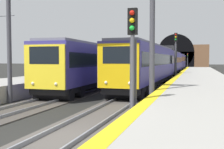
# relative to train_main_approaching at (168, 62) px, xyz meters

# --- Properties ---
(ground_plane) EXTENTS (320.00, 320.00, 0.00)m
(ground_plane) POSITION_rel_train_main_approaching_xyz_m (-36.64, -0.00, -2.34)
(ground_plane) COLOR black
(platform_right) EXTENTS (112.00, 4.96, 1.09)m
(platform_right) POSITION_rel_train_main_approaching_xyz_m (-36.64, -4.77, -1.79)
(platform_right) COLOR #9E9B93
(platform_right) RESTS_ON ground_plane
(platform_right_edge_strip) EXTENTS (112.00, 0.50, 0.01)m
(platform_right_edge_strip) POSITION_rel_train_main_approaching_xyz_m (-36.64, -2.54, -1.25)
(platform_right_edge_strip) COLOR yellow
(platform_right_edge_strip) RESTS_ON platform_right
(track_main_line) EXTENTS (160.00, 2.66, 0.21)m
(track_main_line) POSITION_rel_train_main_approaching_xyz_m (-36.64, -0.00, -2.29)
(track_main_line) COLOR #4C4742
(track_main_line) RESTS_ON ground_plane
(train_main_approaching) EXTENTS (57.58, 3.23, 4.99)m
(train_main_approaching) POSITION_rel_train_main_approaching_xyz_m (0.00, 0.00, 0.00)
(train_main_approaching) COLOR navy
(train_main_approaching) RESTS_ON ground_plane
(train_adjacent_platform) EXTENTS (64.64, 3.37, 4.09)m
(train_adjacent_platform) POSITION_rel_train_main_approaching_xyz_m (2.35, 4.81, -0.01)
(train_adjacent_platform) COLOR navy
(train_adjacent_platform) RESTS_ON ground_plane
(railway_signal_near) EXTENTS (0.39, 0.38, 4.77)m
(railway_signal_near) POSITION_rel_train_main_approaching_xyz_m (-34.02, -1.89, 0.57)
(railway_signal_near) COLOR #4C4C54
(railway_signal_near) RESTS_ON ground_plane
(railway_signal_mid) EXTENTS (0.39, 0.38, 5.98)m
(railway_signal_mid) POSITION_rel_train_main_approaching_xyz_m (-10.53, -1.89, 1.24)
(railway_signal_mid) COLOR #38383D
(railway_signal_mid) RESTS_ON ground_plane
(railway_signal_far) EXTENTS (0.39, 0.38, 4.55)m
(railway_signal_far) POSITION_rel_train_main_approaching_xyz_m (35.24, -1.89, 0.45)
(railway_signal_far) COLOR #38383D
(railway_signal_far) RESTS_ON ground_plane
(overhead_signal_gantry) EXTENTS (0.70, 9.26, 7.32)m
(overhead_signal_gantry) POSITION_rel_train_main_approaching_xyz_m (-30.24, 2.41, 3.23)
(overhead_signal_gantry) COLOR #3F3F47
(overhead_signal_gantry) RESTS_ON ground_plane
(tunnel_portal) EXTENTS (2.60, 21.31, 11.93)m
(tunnel_portal) POSITION_rel_train_main_approaching_xyz_m (50.85, 2.41, 1.56)
(tunnel_portal) COLOR brown
(tunnel_portal) RESTS_ON ground_plane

